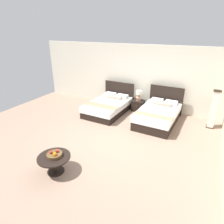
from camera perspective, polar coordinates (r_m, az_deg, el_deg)
ground_plane at (r=6.21m, az=-1.34°, el=-8.50°), size 10.13×10.18×0.02m
wall_back at (r=8.54m, az=9.27°, el=9.94°), size 10.13×0.12×2.66m
bed_near_window at (r=8.14m, az=-0.97°, el=1.74°), size 1.43×2.15×1.07m
bed_near_corner at (r=7.45m, az=13.31°, el=-0.79°), size 1.38×2.15×1.14m
nightstand at (r=8.39m, az=7.60°, el=1.87°), size 0.48×0.45×0.45m
table_lamp at (r=8.26m, az=7.81°, el=4.89°), size 0.26×0.26×0.43m
coffee_table at (r=5.04m, az=-16.43°, el=-13.32°), size 0.79×0.79×0.44m
fruit_bowl at (r=4.97m, az=-16.39°, el=-11.71°), size 0.38×0.38×0.15m
floor_lamp_corner at (r=7.58m, az=27.46°, el=0.64°), size 0.25×0.25×1.36m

